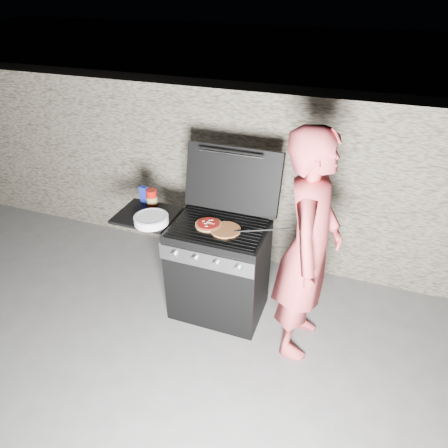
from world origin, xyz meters
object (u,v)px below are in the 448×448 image
(gas_grill, at_px, (193,265))
(sauce_jar, at_px, (152,197))
(person, at_px, (308,249))
(pizza_topped, at_px, (208,224))

(gas_grill, xyz_separation_m, sauce_jar, (-0.45, 0.16, 0.52))
(person, bearing_deg, pizza_topped, 84.31)
(gas_grill, relative_size, person, 0.71)
(pizza_topped, relative_size, sauce_jar, 1.48)
(gas_grill, height_order, person, person)
(pizza_topped, distance_m, sauce_jar, 0.64)
(sauce_jar, bearing_deg, gas_grill, -19.98)
(pizza_topped, height_order, sauce_jar, sauce_jar)
(gas_grill, xyz_separation_m, pizza_topped, (0.16, -0.01, 0.47))
(gas_grill, xyz_separation_m, person, (1.01, -0.11, 0.49))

